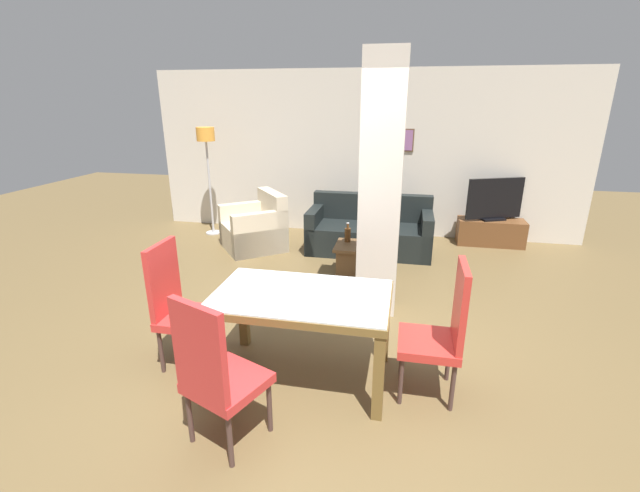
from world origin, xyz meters
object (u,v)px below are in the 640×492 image
at_px(dining_table, 301,313).
at_px(coffee_table, 356,260).
at_px(dining_chair_head_left, 178,302).
at_px(dining_chair_near_left, 216,372).
at_px(tv_screen, 495,200).
at_px(sofa, 370,233).
at_px(bottle, 348,234).
at_px(tv_stand, 490,232).
at_px(floor_lamp, 206,146).
at_px(dining_chair_head_right, 442,328).
at_px(armchair, 256,230).

height_order(dining_table, coffee_table, dining_table).
height_order(dining_chair_head_left, coffee_table, dining_chair_head_left).
bearing_deg(dining_chair_near_left, tv_screen, 85.34).
distance_m(sofa, coffee_table, 1.07).
relative_size(bottle, tv_stand, 0.25).
bearing_deg(floor_lamp, tv_screen, 4.06).
relative_size(dining_chair_near_left, tv_stand, 1.08).
bearing_deg(floor_lamp, dining_table, -55.58).
relative_size(dining_chair_head_right, coffee_table, 2.00).
bearing_deg(tv_stand, sofa, -160.03).
height_order(dining_chair_near_left, tv_screen, dining_chair_near_left).
bearing_deg(tv_stand, dining_chair_head_left, -129.02).
height_order(dining_chair_head_left, armchair, dining_chair_head_left).
relative_size(tv_stand, tv_screen, 1.17).
relative_size(dining_chair_near_left, dining_chair_head_left, 1.00).
distance_m(dining_chair_head_left, coffee_table, 2.60).
bearing_deg(dining_chair_head_left, bottle, 154.20).
bearing_deg(coffee_table, bottle, 141.10).
xyz_separation_m(dining_chair_near_left, coffee_table, (0.54, 3.09, -0.35)).
distance_m(tv_stand, floor_lamp, 4.83).
distance_m(sofa, bottle, 1.00).
bearing_deg(bottle, floor_lamp, 152.90).
distance_m(dining_table, floor_lamp, 4.52).
xyz_separation_m(dining_chair_head_left, bottle, (1.14, 2.35, -0.04)).
bearing_deg(tv_screen, armchair, -8.96).
bearing_deg(coffee_table, dining_chair_head_left, -119.66).
height_order(dining_table, sofa, sofa).
xyz_separation_m(dining_table, tv_screen, (2.13, 3.98, 0.14)).
distance_m(dining_chair_head_left, floor_lamp, 4.02).
bearing_deg(dining_chair_head_right, sofa, 14.41).
relative_size(dining_table, tv_screen, 1.62).
bearing_deg(sofa, dining_chair_head_right, 104.41).
height_order(dining_chair_near_left, floor_lamp, floor_lamp).
relative_size(sofa, armchair, 1.54).
xyz_separation_m(dining_table, sofa, (0.25, 3.30, -0.30)).
relative_size(dining_chair_near_left, armchair, 0.92).
bearing_deg(coffee_table, tv_stand, 41.78).
bearing_deg(dining_chair_near_left, coffee_table, 102.72).
height_order(dining_chair_head_right, sofa, dining_chair_head_right).
height_order(armchair, coffee_table, armchair).
bearing_deg(coffee_table, dining_table, -94.66).
height_order(dining_chair_near_left, dining_chair_head_right, same).
distance_m(dining_chair_head_right, armchair, 4.03).
xyz_separation_m(dining_chair_head_left, tv_stand, (3.23, 3.98, -0.38)).
height_order(sofa, floor_lamp, floor_lamp).
relative_size(dining_table, floor_lamp, 0.79).
relative_size(dining_chair_head_right, dining_chair_head_left, 1.00).
height_order(dining_chair_near_left, dining_chair_head_left, same).
xyz_separation_m(dining_chair_near_left, sofa, (0.61, 4.15, -0.29)).
bearing_deg(tv_stand, armchair, -165.80).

